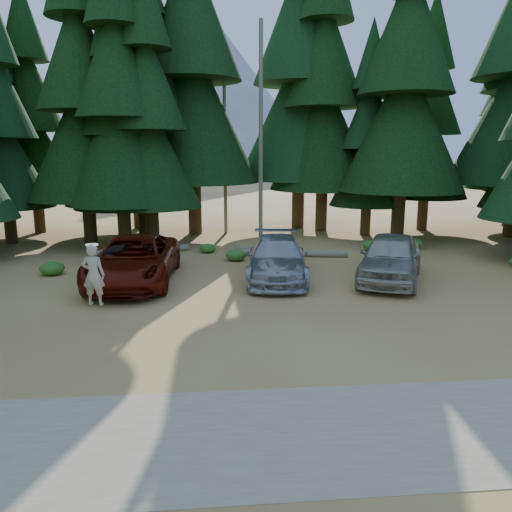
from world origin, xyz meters
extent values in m
plane|color=#A67346|center=(0.00, 0.00, 0.00)|extent=(160.00, 160.00, 0.00)
cube|color=tan|center=(0.00, -6.50, 0.01)|extent=(26.00, 3.50, 0.01)
cylinder|color=#6C6656|center=(0.80, 14.50, 6.00)|extent=(0.24, 0.24, 12.00)
cylinder|color=#6C6656|center=(-1.20, 16.00, 5.00)|extent=(0.20, 0.20, 10.00)
cone|color=gray|center=(0.00, 85.00, 14.00)|extent=(44.00, 44.00, 28.00)
cone|color=gray|center=(-8.00, 95.00, 10.00)|extent=(36.00, 36.00, 20.00)
imported|color=#5D1008|center=(-5.06, 4.46, 0.89)|extent=(3.21, 6.52, 1.78)
imported|color=#AAACB2|center=(0.47, 4.57, 0.82)|extent=(2.95, 5.88, 1.64)
imported|color=#AEA79A|center=(4.82, 3.88, 0.92)|extent=(4.23, 5.82, 1.84)
imported|color=beige|center=(-5.56, 0.10, 1.40)|extent=(0.73, 0.54, 1.83)
cylinder|color=white|center=(-5.56, 0.15, 2.29)|extent=(0.36, 0.36, 0.04)
cylinder|color=#6C6656|center=(-5.60, 9.97, 0.17)|extent=(4.64, 1.67, 0.34)
cylinder|color=#6C6656|center=(0.48, 9.94, 0.12)|extent=(2.82, 1.19, 0.24)
cylinder|color=#6C6656|center=(1.82, 8.66, 0.16)|extent=(5.10, 1.18, 0.33)
ellipsoid|color=#277122|center=(-8.60, 6.01, 0.27)|extent=(0.98, 0.98, 0.54)
ellipsoid|color=#277122|center=(-2.29, 10.00, 0.22)|extent=(0.81, 0.81, 0.44)
ellipsoid|color=#277122|center=(1.35, 9.76, 0.25)|extent=(0.89, 0.89, 0.49)
ellipsoid|color=#277122|center=(-0.99, 8.04, 0.26)|extent=(0.96, 0.96, 0.53)
ellipsoid|color=#277122|center=(6.04, 9.71, 0.28)|extent=(1.01, 1.01, 0.56)
ellipsoid|color=#277122|center=(8.18, 10.00, 0.30)|extent=(1.08, 1.08, 0.59)
camera|label=1|loc=(-2.07, -14.45, 4.96)|focal=35.00mm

